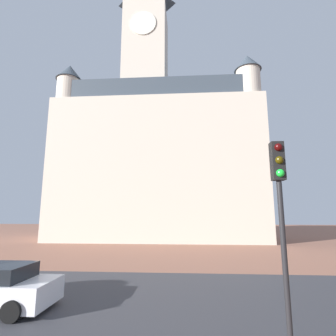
# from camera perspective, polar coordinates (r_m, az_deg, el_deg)

# --- Properties ---
(ground_plane) EXTENTS (120.00, 120.00, 0.00)m
(ground_plane) POSITION_cam_1_polar(r_m,az_deg,el_deg) (12.36, 0.17, -25.28)
(ground_plane) COLOR #93604C
(street_asphalt_strip) EXTENTS (120.00, 8.08, 0.00)m
(street_asphalt_strip) POSITION_cam_1_polar(r_m,az_deg,el_deg) (11.34, -0.21, -26.69)
(street_asphalt_strip) COLOR #38383D
(street_asphalt_strip) RESTS_ON ground_plane
(landmark_building) EXTENTS (25.37, 10.51, 36.19)m
(landmark_building) POSITION_cam_1_polar(r_m,az_deg,el_deg) (33.70, -2.61, 3.43)
(landmark_building) COLOR beige
(landmark_building) RESTS_ON ground_plane
(traffic_light_pole) EXTENTS (0.28, 0.34, 4.92)m
(traffic_light_pole) POSITION_cam_1_polar(r_m,az_deg,el_deg) (6.36, 23.79, -7.87)
(traffic_light_pole) COLOR black
(traffic_light_pole) RESTS_ON ground_plane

